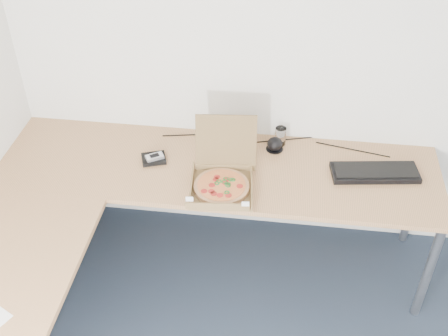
# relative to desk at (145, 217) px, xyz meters

# --- Properties ---
(room_shell) EXTENTS (3.50, 3.50, 2.50)m
(room_shell) POSITION_rel_desk_xyz_m (0.82, -0.97, 0.55)
(room_shell) COLOR silver
(room_shell) RESTS_ON ground
(desk) EXTENTS (2.50, 2.20, 0.73)m
(desk) POSITION_rel_desk_xyz_m (0.00, 0.00, 0.00)
(desk) COLOR tan
(desk) RESTS_ON ground
(pizza_box) EXTENTS (0.33, 0.39, 0.34)m
(pizza_box) POSITION_rel_desk_xyz_m (0.37, 0.25, 0.07)
(pizza_box) COLOR olive
(pizza_box) RESTS_ON desk
(drinking_glass) EXTENTS (0.06, 0.06, 0.11)m
(drinking_glass) POSITION_rel_desk_xyz_m (0.66, 0.69, 0.09)
(drinking_glass) COLOR white
(drinking_glass) RESTS_ON desk
(keyboard) EXTENTS (0.50, 0.24, 0.03)m
(keyboard) POSITION_rel_desk_xyz_m (1.20, 0.47, 0.04)
(keyboard) COLOR black
(keyboard) RESTS_ON desk
(wallet) EXTENTS (0.16, 0.15, 0.02)m
(wallet) POSITION_rel_desk_xyz_m (-0.05, 0.44, 0.04)
(wallet) COLOR black
(wallet) RESTS_ON desk
(phone) EXTENTS (0.11, 0.10, 0.02)m
(phone) POSITION_rel_desk_xyz_m (-0.04, 0.43, 0.06)
(phone) COLOR #B2B5BA
(phone) RESTS_ON wallet
(dome_speaker) EXTENTS (0.10, 0.10, 0.09)m
(dome_speaker) POSITION_rel_desk_xyz_m (0.63, 0.63, 0.07)
(dome_speaker) COLOR black
(dome_speaker) RESTS_ON desk
(cable_bundle) EXTENTS (0.65, 0.13, 0.01)m
(cable_bundle) POSITION_rel_desk_xyz_m (0.60, 0.71, 0.03)
(cable_bundle) COLOR black
(cable_bundle) RESTS_ON desk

